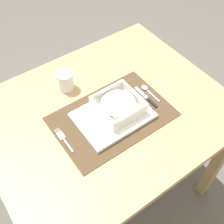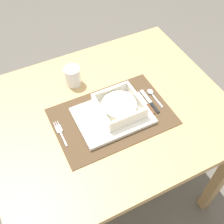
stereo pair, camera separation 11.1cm
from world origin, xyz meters
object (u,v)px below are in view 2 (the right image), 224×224
(bread_knife, at_px, (146,104))
(butter_knife, at_px, (151,103))
(dining_table, at_px, (108,124))
(porridge_bowl, at_px, (119,106))
(fork, at_px, (60,132))
(drinking_glass, at_px, (73,77))
(spoon, at_px, (152,94))

(bread_knife, bearing_deg, butter_knife, 3.57)
(dining_table, bearing_deg, bread_knife, -18.65)
(porridge_bowl, distance_m, bread_knife, 0.12)
(butter_knife, bearing_deg, porridge_bowl, 173.24)
(fork, height_order, drinking_glass, drinking_glass)
(dining_table, height_order, butter_knife, butter_knife)
(porridge_bowl, bearing_deg, spoon, 8.00)
(butter_knife, distance_m, bread_knife, 0.02)
(fork, height_order, butter_knife, butter_knife)
(dining_table, relative_size, bread_knife, 7.40)
(fork, height_order, bread_knife, bread_knife)
(butter_knife, bearing_deg, dining_table, 162.70)
(butter_knife, distance_m, drinking_glass, 0.35)
(porridge_bowl, distance_m, butter_knife, 0.15)
(porridge_bowl, bearing_deg, drinking_glass, 112.84)
(dining_table, distance_m, fork, 0.24)
(fork, bearing_deg, bread_knife, -8.56)
(dining_table, bearing_deg, spoon, -3.63)
(spoon, bearing_deg, fork, -175.24)
(butter_knife, bearing_deg, spoon, 52.31)
(drinking_glass, bearing_deg, spoon, -38.43)
(fork, bearing_deg, butter_knife, -8.39)
(butter_knife, xyz_separation_m, bread_knife, (-0.02, 0.00, 0.00))
(spoon, height_order, bread_knife, spoon)
(porridge_bowl, xyz_separation_m, spoon, (0.17, 0.02, -0.03))
(spoon, distance_m, drinking_glass, 0.35)
(dining_table, xyz_separation_m, drinking_glass, (-0.07, 0.20, 0.14))
(fork, bearing_deg, porridge_bowl, -7.42)
(dining_table, bearing_deg, drinking_glass, 108.57)
(spoon, height_order, drinking_glass, drinking_glass)
(porridge_bowl, relative_size, bread_knife, 1.25)
(dining_table, xyz_separation_m, bread_knife, (0.15, -0.05, 0.11))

